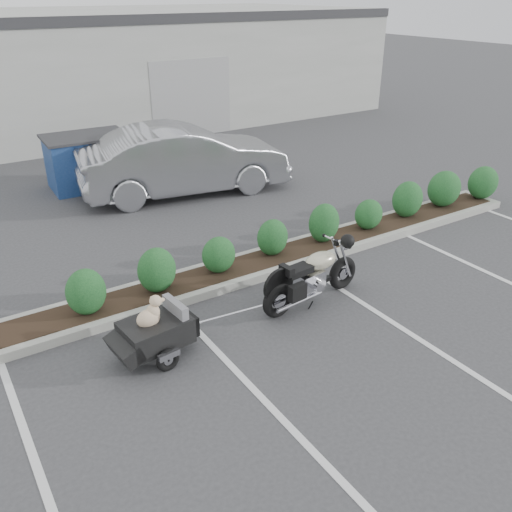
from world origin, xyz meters
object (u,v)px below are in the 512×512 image
motorcycle (313,277)px  sedan (184,160)px  pet_trailer (155,331)px  dumpster (88,161)px

motorcycle → sedan: size_ratio=0.40×
pet_trailer → dumpster: bearing=73.2°
motorcycle → sedan: bearing=78.2°
sedan → pet_trailer: bearing=160.3°
motorcycle → sedan: (0.63, 6.07, 0.38)m
motorcycle → dumpster: dumpster is taller
sedan → dumpster: 2.62m
dumpster → sedan: bearing=-41.1°
pet_trailer → dumpster: (1.51, 7.85, 0.28)m
pet_trailer → sedan: bearing=54.7°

